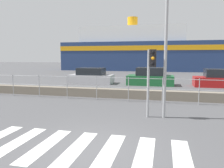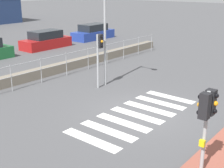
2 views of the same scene
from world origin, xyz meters
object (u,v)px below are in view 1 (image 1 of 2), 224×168
at_px(streetlamp, 166,26).
at_px(parked_car_red, 221,79).
at_px(traffic_light_far, 151,68).
at_px(parked_car_green, 150,78).
at_px(parked_car_silver, 91,77).
at_px(ferry_boat, 149,52).

height_order(streetlamp, parked_car_red, streetlamp).
xyz_separation_m(traffic_light_far, parked_car_red, (4.99, 10.27, -1.38)).
height_order(traffic_light_far, streetlamp, streetlamp).
bearing_deg(parked_car_green, streetlamp, -83.66).
bearing_deg(traffic_light_far, parked_car_red, 64.08).
relative_size(parked_car_silver, parked_car_green, 1.01).
height_order(streetlamp, parked_car_green, streetlamp).
bearing_deg(ferry_boat, streetlamp, -85.15).
distance_m(ferry_boat, parked_car_silver, 21.46).
bearing_deg(streetlamp, parked_car_green, 96.34).
bearing_deg(ferry_boat, traffic_light_far, -86.09).
bearing_deg(traffic_light_far, ferry_boat, 93.91).
relative_size(traffic_light_far, parked_car_green, 0.69).
bearing_deg(streetlamp, traffic_light_far, 161.32).
distance_m(streetlamp, parked_car_silver, 12.67).
xyz_separation_m(streetlamp, parked_car_silver, (-6.52, 10.45, -2.96)).
bearing_deg(streetlamp, parked_car_red, 66.88).
relative_size(streetlamp, parked_car_red, 1.35).
relative_size(streetlamp, parked_car_green, 1.44).
bearing_deg(parked_car_green, traffic_light_far, -86.48).
bearing_deg(parked_car_red, streetlamp, -113.12).
bearing_deg(parked_car_silver, parked_car_green, 0.00).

